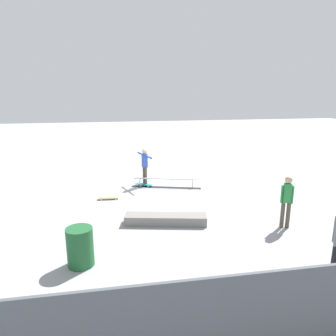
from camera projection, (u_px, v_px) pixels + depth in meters
name	position (u px, v px, depth m)	size (l,w,h in m)	color
ground_plane	(170.00, 193.00, 12.69)	(60.00, 60.00, 0.00)	#9E9EA3
grind_rail	(166.00, 184.00, 13.37)	(2.96, 1.07, 0.41)	black
skate_ledge	(166.00, 219.00, 9.76)	(2.56, 0.54, 0.30)	gray
skater_main	(145.00, 164.00, 13.49)	(0.52, 1.28, 1.66)	brown
skateboard_main	(144.00, 184.00, 13.61)	(0.79, 0.58, 0.09)	teal
bystander_green_shirt	(287.00, 199.00, 9.31)	(0.37, 0.26, 1.64)	brown
loose_skateboard_natural	(109.00, 197.00, 11.96)	(0.81, 0.29, 0.09)	tan
trash_bin	(80.00, 247.00, 7.38)	(0.63, 0.63, 0.96)	#1E592D
back_fence	(272.00, 319.00, 4.59)	(24.00, 0.06, 1.63)	#4C5156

